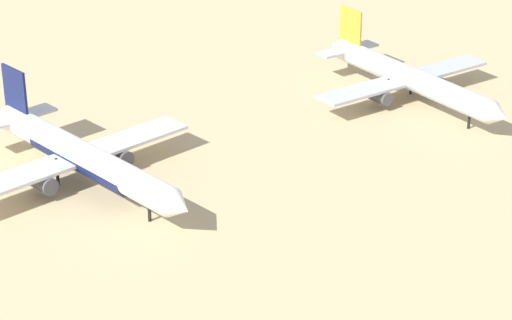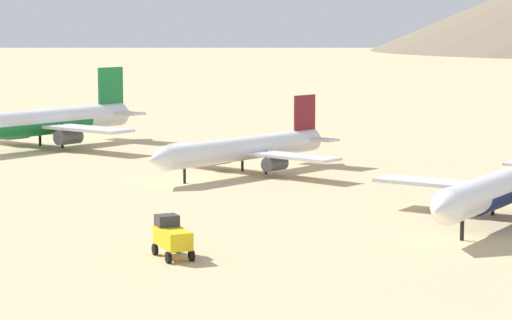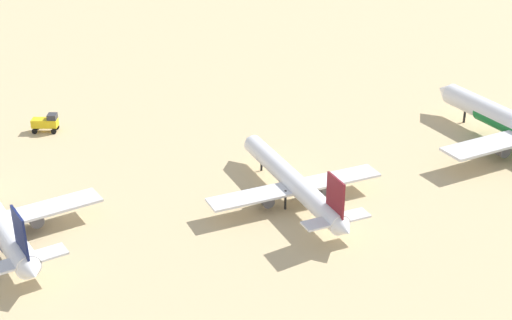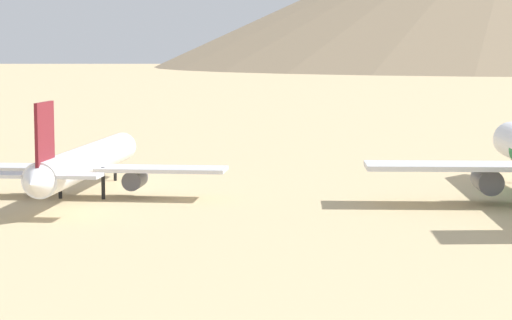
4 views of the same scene
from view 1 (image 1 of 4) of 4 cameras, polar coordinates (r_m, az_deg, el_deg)
ground_plane at (r=137.73m, az=-8.47°, el=-0.79°), size 1800.00×1800.00×0.00m
parked_jet_2 at (r=133.87m, az=-9.50°, el=0.20°), size 40.82×33.40×11.81m
parked_jet_3 at (r=160.07m, az=8.36°, el=4.46°), size 38.51×31.23×11.12m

